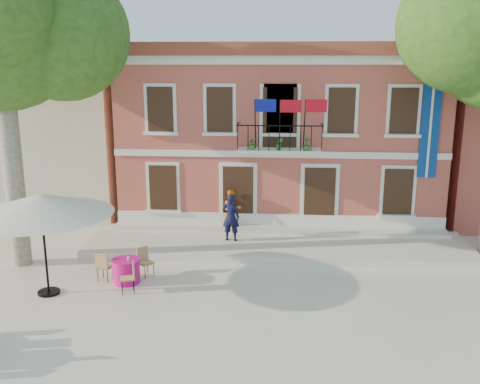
% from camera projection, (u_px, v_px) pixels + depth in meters
% --- Properties ---
extents(ground, '(90.00, 90.00, 0.00)m').
position_uv_depth(ground, '(209.00, 298.00, 15.77)').
color(ground, beige).
rests_on(ground, ground).
extents(main_building, '(13.50, 9.59, 7.50)m').
position_uv_depth(main_building, '(280.00, 129.00, 24.40)').
color(main_building, '#B0623F').
rests_on(main_building, ground).
extents(neighbor_west, '(9.40, 9.40, 6.40)m').
position_uv_depth(neighbor_west, '(46.00, 136.00, 26.36)').
color(neighbor_west, beige).
rests_on(neighbor_west, ground).
extents(terrace, '(14.00, 3.40, 0.30)m').
position_uv_depth(terrace, '(278.00, 245.00, 19.85)').
color(terrace, silver).
rests_on(terrace, ground).
extents(patio_umbrella, '(4.14, 4.14, 3.08)m').
position_uv_depth(patio_umbrella, '(41.00, 205.00, 15.42)').
color(patio_umbrella, black).
rests_on(patio_umbrella, ground).
extents(pedestrian_navy, '(0.70, 0.50, 1.78)m').
position_uv_depth(pedestrian_navy, '(231.00, 217.00, 19.72)').
color(pedestrian_navy, black).
rests_on(pedestrian_navy, terrace).
extents(pedestrian_orange, '(0.98, 0.90, 1.61)m').
position_uv_depth(pedestrian_orange, '(232.00, 210.00, 21.01)').
color(pedestrian_orange, orange).
rests_on(pedestrian_orange, terrace).
extents(cafe_table_3, '(1.77, 1.84, 0.95)m').
position_uv_depth(cafe_table_3, '(126.00, 270.00, 16.77)').
color(cafe_table_3, '#CB137C').
rests_on(cafe_table_3, ground).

